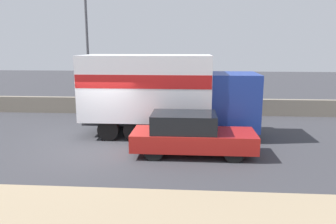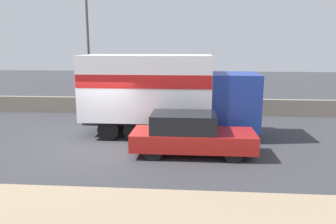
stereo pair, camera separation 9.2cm
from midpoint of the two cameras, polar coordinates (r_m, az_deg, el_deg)
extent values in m
plane|color=#38383D|center=(12.94, -12.29, -6.51)|extent=(80.00, 80.00, 0.00)
cube|color=gray|center=(19.40, -6.62, 1.11)|extent=(60.00, 0.35, 0.94)
cylinder|color=#4C4C51|center=(18.66, -13.91, 9.37)|extent=(0.14, 0.14, 6.72)
cube|color=navy|center=(14.45, 11.12, 1.93)|extent=(2.00, 2.33, 2.38)
cube|color=black|center=(14.54, 15.05, 3.70)|extent=(0.06, 1.98, 1.05)
cube|color=#2D2D33|center=(14.66, -3.81, -1.45)|extent=(5.54, 1.40, 0.25)
cube|color=white|center=(14.40, -3.89, 4.39)|extent=(5.54, 2.55, 2.76)
cube|color=red|center=(14.36, -3.91, 5.79)|extent=(5.51, 2.57, 0.55)
cylinder|color=black|center=(15.64, 10.53, -1.61)|extent=(0.90, 0.28, 0.90)
cylinder|color=black|center=(13.73, 11.43, -3.48)|extent=(0.90, 0.28, 0.90)
cylinder|color=black|center=(15.94, -8.74, -1.30)|extent=(0.90, 0.28, 0.90)
cylinder|color=black|center=(14.06, -10.53, -3.09)|extent=(0.90, 0.28, 0.90)
cylinder|color=black|center=(15.73, -4.80, -1.38)|extent=(0.90, 0.28, 0.90)
cylinder|color=black|center=(13.82, -6.07, -3.21)|extent=(0.90, 0.28, 0.90)
cube|color=#B21E19|center=(12.02, 4.23, -4.82)|extent=(4.46, 1.70, 0.62)
cube|color=black|center=(11.86, 2.55, -1.80)|extent=(2.32, 1.57, 0.67)
cylinder|color=black|center=(12.86, 10.40, -4.92)|extent=(0.69, 0.20, 0.69)
cylinder|color=black|center=(11.48, 11.18, -6.98)|extent=(0.69, 0.20, 0.69)
cylinder|color=black|center=(12.85, -1.99, -4.75)|extent=(0.69, 0.20, 0.69)
cylinder|color=black|center=(11.46, -2.77, -6.78)|extent=(0.69, 0.20, 0.69)
camera|label=1|loc=(0.05, -90.20, -0.04)|focal=35.00mm
camera|label=2|loc=(0.05, 89.80, 0.04)|focal=35.00mm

